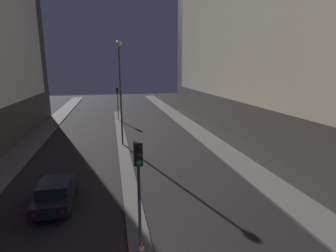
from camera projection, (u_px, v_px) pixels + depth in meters
building_right at (257, 5)px, 24.10m from camera, size 6.01×35.28×25.53m
median_strip at (122, 142)px, 25.62m from camera, size 0.95×36.14×0.11m
traffic_light_near at (139, 172)px, 9.79m from camera, size 0.32×0.42×4.42m
traffic_light_mid at (117, 96)px, 35.55m from camera, size 0.32×0.42×4.42m
street_lamp at (120, 77)px, 23.30m from camera, size 0.52×0.52×9.33m
traffic_cone_near at (142, 250)px, 9.87m from camera, size 0.40×0.40×0.75m
car_left_lane at (56, 192)px, 13.85m from camera, size 1.74×4.13×1.45m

